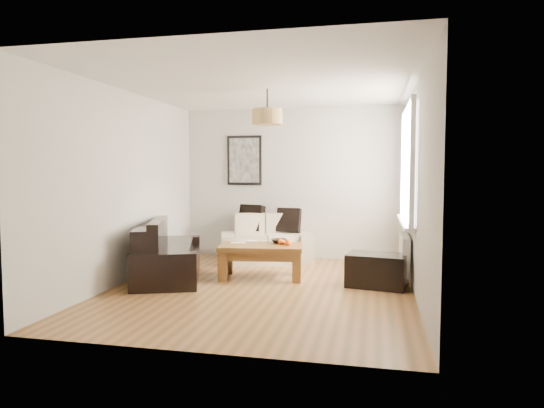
% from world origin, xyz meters
% --- Properties ---
extents(floor, '(4.50, 4.50, 0.00)m').
position_xyz_m(floor, '(0.00, 0.00, 0.00)').
color(floor, brown).
rests_on(floor, ground).
extents(ceiling, '(3.80, 4.50, 0.00)m').
position_xyz_m(ceiling, '(0.00, 0.00, 2.60)').
color(ceiling, white).
rests_on(ceiling, floor).
extents(wall_back, '(3.80, 0.04, 2.60)m').
position_xyz_m(wall_back, '(0.00, 2.25, 1.30)').
color(wall_back, silver).
rests_on(wall_back, floor).
extents(wall_front, '(3.80, 0.04, 2.60)m').
position_xyz_m(wall_front, '(0.00, -2.25, 1.30)').
color(wall_front, silver).
rests_on(wall_front, floor).
extents(wall_left, '(0.04, 4.50, 2.60)m').
position_xyz_m(wall_left, '(-1.90, 0.00, 1.30)').
color(wall_left, silver).
rests_on(wall_left, floor).
extents(wall_right, '(0.04, 4.50, 2.60)m').
position_xyz_m(wall_right, '(1.90, 0.00, 1.30)').
color(wall_right, silver).
rests_on(wall_right, floor).
extents(window_bay, '(0.14, 1.90, 1.60)m').
position_xyz_m(window_bay, '(1.86, 0.80, 1.60)').
color(window_bay, white).
rests_on(window_bay, wall_right).
extents(radiator, '(0.10, 0.90, 0.52)m').
position_xyz_m(radiator, '(1.82, 0.80, 0.38)').
color(radiator, white).
rests_on(radiator, wall_right).
extents(poster, '(0.62, 0.04, 0.87)m').
position_xyz_m(poster, '(-0.85, 2.22, 1.70)').
color(poster, black).
rests_on(poster, wall_back).
extents(pendant_shade, '(0.40, 0.40, 0.20)m').
position_xyz_m(pendant_shade, '(0.00, 0.30, 2.23)').
color(pendant_shade, tan).
rests_on(pendant_shade, ceiling).
extents(loveseat_cream, '(1.67, 1.25, 0.74)m').
position_xyz_m(loveseat_cream, '(-0.36, 1.78, 0.37)').
color(loveseat_cream, beige).
rests_on(loveseat_cream, floor).
extents(sofa_leather, '(1.37, 1.91, 0.75)m').
position_xyz_m(sofa_leather, '(-1.43, 0.28, 0.37)').
color(sofa_leather, black).
rests_on(sofa_leather, floor).
extents(coffee_table, '(1.23, 0.78, 0.47)m').
position_xyz_m(coffee_table, '(-0.15, 0.55, 0.24)').
color(coffee_table, brown).
rests_on(coffee_table, floor).
extents(ottoman, '(0.82, 0.61, 0.43)m').
position_xyz_m(ottoman, '(1.45, 0.38, 0.21)').
color(ottoman, black).
rests_on(ottoman, floor).
extents(cushion_left, '(0.47, 0.29, 0.45)m').
position_xyz_m(cushion_left, '(-0.66, 1.96, 0.70)').
color(cushion_left, black).
rests_on(cushion_left, loveseat_cream).
extents(cushion_right, '(0.42, 0.18, 0.40)m').
position_xyz_m(cushion_right, '(-0.01, 1.96, 0.68)').
color(cushion_right, black).
rests_on(cushion_right, loveseat_cream).
extents(fruit_bowl, '(0.30, 0.30, 0.06)m').
position_xyz_m(fruit_bowl, '(0.06, 0.77, 0.50)').
color(fruit_bowl, black).
rests_on(fruit_bowl, coffee_table).
extents(orange_a, '(0.07, 0.07, 0.06)m').
position_xyz_m(orange_a, '(0.17, 0.59, 0.51)').
color(orange_a, '#F05714').
rests_on(orange_a, fruit_bowl).
extents(orange_b, '(0.09, 0.09, 0.09)m').
position_xyz_m(orange_b, '(0.24, 0.58, 0.51)').
color(orange_b, '#FF5B15').
rests_on(orange_b, fruit_bowl).
extents(orange_c, '(0.09, 0.09, 0.09)m').
position_xyz_m(orange_c, '(0.12, 0.62, 0.51)').
color(orange_c, orange).
rests_on(orange_c, fruit_bowl).
extents(papers, '(0.26, 0.22, 0.01)m').
position_xyz_m(papers, '(-0.52, 0.67, 0.48)').
color(papers, white).
rests_on(papers, coffee_table).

